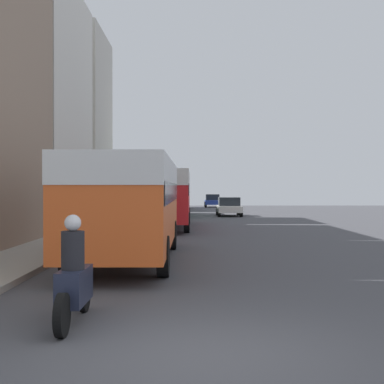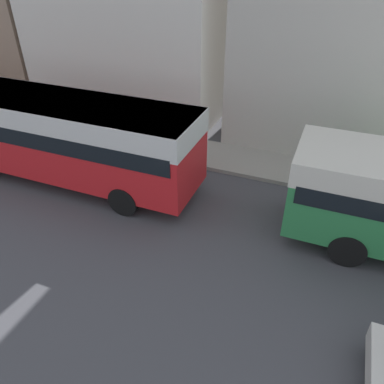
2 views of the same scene
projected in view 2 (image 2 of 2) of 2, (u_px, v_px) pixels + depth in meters
The scene contains 1 object.
bus_following at pixel (57, 129), 12.96m from camera, with size 2.57×10.26×3.05m.
Camera 2 is at (7.81, 30.92, 7.41)m, focal length 35.00 mm.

